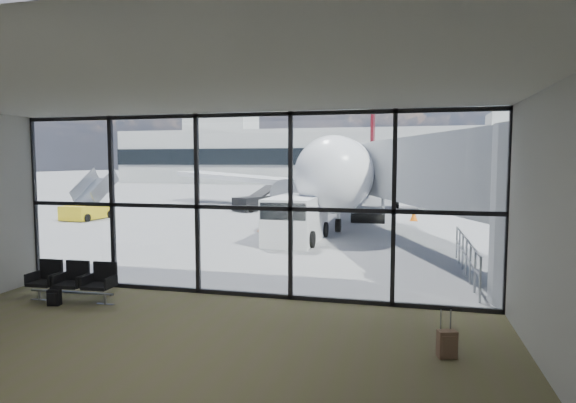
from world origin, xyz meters
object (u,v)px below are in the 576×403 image
at_px(airliner, 361,170).
at_px(mobile_stairs, 88,209).
at_px(seating_row, 74,279).
at_px(service_van, 296,218).
at_px(belt_loader, 254,203).
at_px(suitcase, 447,344).
at_px(backpack, 54,297).

xyz_separation_m(airliner, mobile_stairs, (-14.58, -11.57, -2.14)).
xyz_separation_m(seating_row, service_van, (3.22, 9.62, 0.44)).
height_order(seating_row, belt_loader, belt_loader).
height_order(suitcase, mobile_stairs, mobile_stairs).
bearing_deg(airliner, mobile_stairs, -142.27).
bearing_deg(service_van, mobile_stairs, 161.92).
bearing_deg(mobile_stairs, belt_loader, 42.94).
height_order(seating_row, suitcase, seating_row).
xyz_separation_m(backpack, service_van, (3.42, 10.07, 0.76)).
bearing_deg(belt_loader, suitcase, -42.75).
relative_size(seating_row, airliner, 0.06).
xyz_separation_m(seating_row, airliner, (4.41, 25.88, 2.17)).
bearing_deg(service_van, airliner, 87.07).
distance_m(backpack, service_van, 10.67).
xyz_separation_m(backpack, suitcase, (8.57, -0.96, 0.05)).
distance_m(backpack, belt_loader, 21.66).
xyz_separation_m(seating_row, backpack, (-0.20, -0.46, -0.32)).
distance_m(seating_row, backpack, 0.59).
distance_m(suitcase, belt_loader, 24.92).
height_order(seating_row, service_van, service_van).
distance_m(suitcase, mobile_stairs, 24.31).
xyz_separation_m(seating_row, mobile_stairs, (-10.16, 14.31, 0.03)).
xyz_separation_m(airliner, belt_loader, (-6.74, -4.78, -2.14)).
height_order(airliner, mobile_stairs, airliner).
height_order(airliner, belt_loader, airliner).
bearing_deg(airliner, backpack, -100.63).
distance_m(backpack, suitcase, 8.62).
xyz_separation_m(backpack, mobile_stairs, (-9.96, 14.77, 0.36)).
distance_m(backpack, airliner, 26.85).
height_order(seating_row, mobile_stairs, mobile_stairs).
relative_size(backpack, service_van, 0.10).
relative_size(backpack, belt_loader, 0.11).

